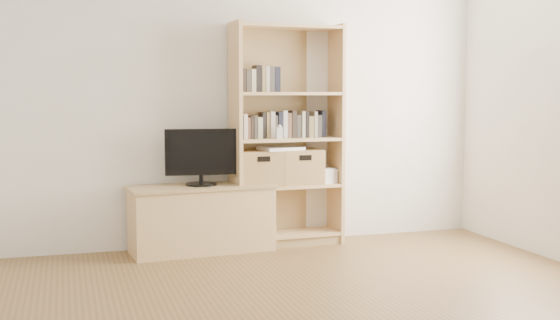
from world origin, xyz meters
name	(u,v)px	position (x,y,z in m)	size (l,w,h in m)	color
back_wall	(241,97)	(0.00, 2.50, 1.30)	(4.50, 0.02, 2.60)	silver
tv_stand	(202,220)	(-0.40, 2.28, 0.27)	(1.18, 0.44, 0.54)	tan
bookshelf	(287,135)	(0.37, 2.33, 0.97)	(0.97, 0.34, 1.94)	tan
television	(201,157)	(-0.40, 2.28, 0.80)	(0.60, 0.05, 0.47)	black
books_row_mid	(286,126)	(0.37, 2.35, 1.05)	(0.78, 0.15, 0.21)	black
books_row_upper	(263,80)	(0.16, 2.34, 1.45)	(0.38, 0.14, 0.20)	black
baby_monitor	(280,133)	(0.27, 2.21, 1.00)	(0.05, 0.03, 0.10)	white
basket_left	(259,168)	(0.11, 2.31, 0.69)	(0.37, 0.30, 0.30)	#AC824D
basket_right	(300,167)	(0.49, 2.33, 0.69)	(0.37, 0.30, 0.30)	#AC824D
laptop	(281,148)	(0.30, 2.30, 0.86)	(0.36, 0.25, 0.03)	white
magazine_stack	(322,176)	(0.71, 2.34, 0.59)	(0.17, 0.24, 0.11)	silver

